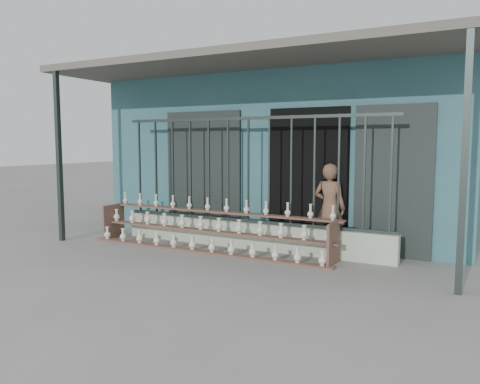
% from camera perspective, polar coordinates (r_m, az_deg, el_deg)
% --- Properties ---
extents(ground, '(60.00, 60.00, 0.00)m').
position_cam_1_polar(ground, '(7.03, -3.85, -8.89)').
color(ground, slate).
extents(workshop_building, '(7.40, 6.60, 3.21)m').
position_cam_1_polar(workshop_building, '(10.63, 8.20, 4.93)').
color(workshop_building, '#316169').
rests_on(workshop_building, ground).
extents(parapet_wall, '(5.00, 0.20, 0.45)m').
position_cam_1_polar(parapet_wall, '(8.09, 1.00, -5.27)').
color(parapet_wall, beige).
rests_on(parapet_wall, ground).
extents(security_fence, '(5.00, 0.04, 1.80)m').
position_cam_1_polar(security_fence, '(7.95, 1.01, 2.70)').
color(security_fence, '#283330').
rests_on(security_fence, parapet_wall).
extents(shelf_rack, '(4.50, 0.68, 0.85)m').
position_cam_1_polar(shelf_rack, '(7.96, -3.77, -4.47)').
color(shelf_rack, brown).
rests_on(shelf_rack, ground).
extents(elderly_woman, '(0.57, 0.40, 1.47)m').
position_cam_1_polar(elderly_woman, '(7.88, 10.86, -1.90)').
color(elderly_woman, brown).
rests_on(elderly_woman, ground).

